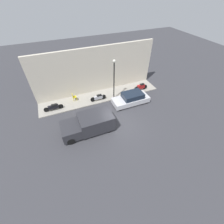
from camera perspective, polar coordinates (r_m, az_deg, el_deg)
ground_plane at (r=14.59m, az=2.32°, el=-4.91°), size 60.00×60.00×0.00m
sidewalk at (r=18.09m, az=-4.21°, el=6.02°), size 2.43×14.15×0.11m
building_facade at (r=17.85m, az=-6.14°, el=15.28°), size 0.30×14.15×5.39m
parked_car at (r=16.88m, az=7.33°, el=5.12°), size 1.69×4.09×1.29m
delivery_van at (r=13.67m, az=-8.96°, el=-4.46°), size 2.09×4.64×1.65m
scooter_silver at (r=17.16m, az=-5.24°, el=5.54°), size 0.30×1.84×0.71m
motorcycle_red at (r=19.14m, az=10.95°, el=9.38°), size 0.30×1.81×0.85m
motorcycle_black at (r=16.91m, az=-21.38°, el=1.74°), size 0.30×1.99×0.70m
streetlamp at (r=16.07m, az=0.79°, el=13.80°), size 0.31×0.31×4.64m
cafe_chair at (r=17.54m, az=-14.39°, el=5.71°), size 0.40×0.40×0.91m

